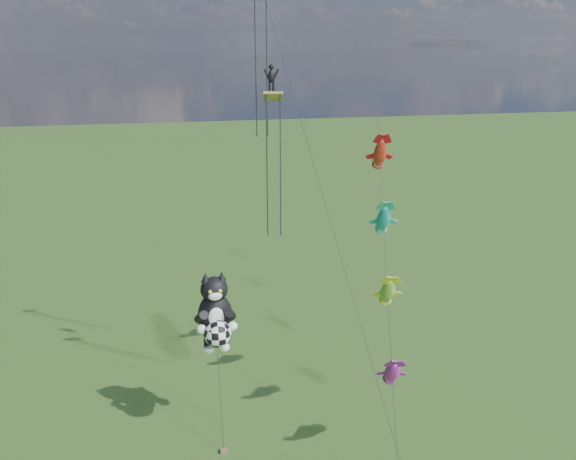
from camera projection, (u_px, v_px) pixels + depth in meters
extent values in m
cube|color=brown|center=(224.00, 450.00, 32.12)|extent=(0.40, 0.30, 0.22)
cylinder|color=black|center=(220.00, 395.00, 32.51)|extent=(0.10, 2.75, 5.51)
ellipsoid|color=black|center=(215.00, 316.00, 32.71)|extent=(2.08, 1.72, 2.98)
ellipsoid|color=black|center=(214.00, 289.00, 32.06)|extent=(1.61, 1.47, 1.51)
cone|color=black|center=(205.00, 277.00, 31.72)|extent=(0.53, 0.53, 0.56)
cone|color=black|center=(222.00, 276.00, 31.91)|extent=(0.53, 0.53, 0.56)
ellipsoid|color=white|center=(215.00, 296.00, 31.55)|extent=(0.79, 0.41, 0.54)
ellipsoid|color=white|center=(216.00, 318.00, 31.97)|extent=(0.94, 0.37, 1.23)
sphere|color=gold|center=(210.00, 292.00, 31.33)|extent=(0.22, 0.22, 0.22)
sphere|color=gold|center=(220.00, 291.00, 31.45)|extent=(0.22, 0.22, 0.22)
sphere|color=white|center=(201.00, 329.00, 31.70)|extent=(0.56, 0.56, 0.56)
sphere|color=white|center=(233.00, 326.00, 32.05)|extent=(0.56, 0.56, 0.56)
sphere|color=white|center=(209.00, 349.00, 33.11)|extent=(0.60, 0.60, 0.60)
sphere|color=white|center=(225.00, 347.00, 33.30)|extent=(0.60, 0.60, 0.60)
sphere|color=white|center=(218.00, 334.00, 31.69)|extent=(1.56, 1.56, 1.56)
cylinder|color=black|center=(387.00, 278.00, 32.47)|extent=(3.70, 15.41, 18.42)
ellipsoid|color=#D833AC|center=(392.00, 372.00, 30.44)|extent=(1.28, 2.29, 2.33)
ellipsoid|color=green|center=(388.00, 292.00, 32.16)|extent=(1.28, 2.29, 2.33)
ellipsoid|color=#198CBF|center=(383.00, 219.00, 33.88)|extent=(1.28, 2.29, 2.33)
ellipsoid|color=#E54D19|center=(380.00, 154.00, 35.61)|extent=(1.28, 2.29, 2.33)
cylinder|color=black|center=(332.00, 227.00, 29.93)|extent=(4.64, 16.47, 25.61)
cube|color=#159642|center=(273.00, 96.00, 32.16)|extent=(1.21, 0.71, 0.60)
cylinder|color=black|center=(267.00, 170.00, 33.43)|extent=(0.08, 0.08, 8.56)
cylinder|color=black|center=(280.00, 169.00, 33.59)|extent=(0.08, 0.08, 8.56)
cylinder|color=black|center=(256.00, 70.00, 34.57)|extent=(0.08, 0.08, 8.67)
cylinder|color=black|center=(267.00, 69.00, 34.71)|extent=(0.08, 0.08, 8.67)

